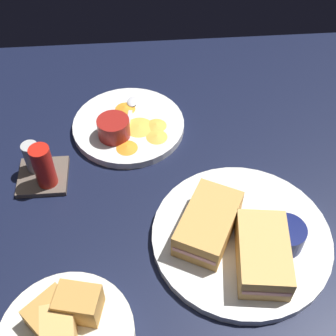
# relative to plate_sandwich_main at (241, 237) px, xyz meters

# --- Properties ---
(ground_plane) EXTENTS (1.10, 1.10, 0.03)m
(ground_plane) POSITION_rel_plate_sandwich_main_xyz_m (0.05, 0.08, -0.02)
(ground_plane) COLOR black
(plate_sandwich_main) EXTENTS (0.29, 0.29, 0.02)m
(plate_sandwich_main) POSITION_rel_plate_sandwich_main_xyz_m (0.00, 0.00, 0.00)
(plate_sandwich_main) COLOR silver
(plate_sandwich_main) RESTS_ON ground_plane
(sandwich_half_near) EXTENTS (0.15, 0.13, 0.05)m
(sandwich_half_near) POSITION_rel_plate_sandwich_main_xyz_m (0.01, 0.06, 0.03)
(sandwich_half_near) COLOR tan
(sandwich_half_near) RESTS_ON plate_sandwich_main
(sandwich_half_far) EXTENTS (0.14, 0.09, 0.05)m
(sandwich_half_far) POSITION_rel_plate_sandwich_main_xyz_m (-0.05, -0.02, 0.03)
(sandwich_half_far) COLOR tan
(sandwich_half_far) RESTS_ON plate_sandwich_main
(ramekin_dark_sauce) EXTENTS (0.06, 0.06, 0.04)m
(ramekin_dark_sauce) POSITION_rel_plate_sandwich_main_xyz_m (-0.02, -0.06, 0.03)
(ramekin_dark_sauce) COLOR #0C144C
(ramekin_dark_sauce) RESTS_ON plate_sandwich_main
(spoon_by_dark_ramekin) EXTENTS (0.08, 0.08, 0.01)m
(spoon_by_dark_ramekin) POSITION_rel_plate_sandwich_main_xyz_m (0.01, -0.02, 0.01)
(spoon_by_dark_ramekin) COLOR silver
(spoon_by_dark_ramekin) RESTS_ON plate_sandwich_main
(plate_chips_companion) EXTENTS (0.23, 0.23, 0.02)m
(plate_chips_companion) POSITION_rel_plate_sandwich_main_xyz_m (0.28, 0.18, 0.00)
(plate_chips_companion) COLOR silver
(plate_chips_companion) RESTS_ON ground_plane
(ramekin_light_gravy) EXTENTS (0.06, 0.06, 0.04)m
(ramekin_light_gravy) POSITION_rel_plate_sandwich_main_xyz_m (0.25, 0.21, 0.03)
(ramekin_light_gravy) COLOR maroon
(ramekin_light_gravy) RESTS_ON plate_chips_companion
(spoon_by_gravy_ramekin) EXTENTS (0.10, 0.03, 0.01)m
(spoon_by_gravy_ramekin) POSITION_rel_plate_sandwich_main_xyz_m (0.33, 0.17, 0.01)
(spoon_by_gravy_ramekin) COLOR silver
(spoon_by_gravy_ramekin) RESTS_ON plate_chips_companion
(plantain_chip_scatter) EXTENTS (0.16, 0.11, 0.01)m
(plantain_chip_scatter) POSITION_rel_plate_sandwich_main_xyz_m (0.26, 0.15, 0.01)
(plantain_chip_scatter) COLOR gold
(plantain_chip_scatter) RESTS_ON plate_chips_companion
(bread_basket_rear) EXTENTS (0.19, 0.19, 0.07)m
(bread_basket_rear) POSITION_rel_plate_sandwich_main_xyz_m (-0.14, 0.27, 0.01)
(bread_basket_rear) COLOR silver
(bread_basket_rear) RESTS_ON ground_plane
(condiment_caddy) EXTENTS (0.09, 0.09, 0.10)m
(condiment_caddy) POSITION_rel_plate_sandwich_main_xyz_m (0.16, 0.34, 0.03)
(condiment_caddy) COLOR brown
(condiment_caddy) RESTS_ON ground_plane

